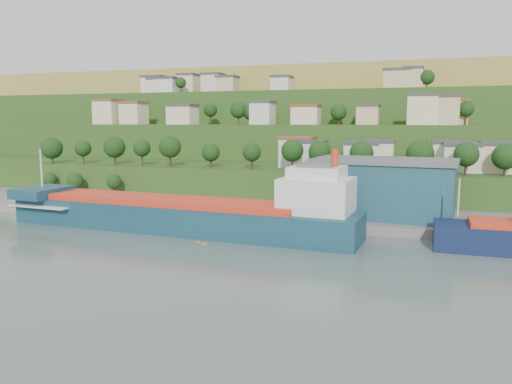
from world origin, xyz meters
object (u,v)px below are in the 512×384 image
at_px(kayak_orange, 193,237).
at_px(cargo_ship_near, 188,216).
at_px(warehouse, 383,187).
at_px(caravan, 17,198).

bearing_deg(kayak_orange, cargo_ship_near, 146.33).
distance_m(cargo_ship_near, warehouse, 44.07).
height_order(warehouse, kayak_orange, warehouse).
relative_size(warehouse, caravan, 6.06).
bearing_deg(caravan, kayak_orange, 3.44).
xyz_separation_m(cargo_ship_near, warehouse, (38.80, 20.25, 5.22)).
relative_size(cargo_ship_near, caravan, 14.68).
bearing_deg(caravan, warehouse, 24.60).
xyz_separation_m(warehouse, caravan, (-95.64, -7.85, -5.98)).
height_order(warehouse, caravan, warehouse).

